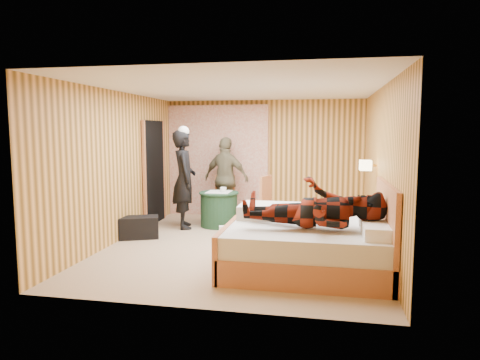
% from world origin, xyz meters
% --- Properties ---
extents(floor, '(4.20, 5.00, 0.01)m').
position_xyz_m(floor, '(0.00, 0.00, 0.00)').
color(floor, tan).
rests_on(floor, ground).
extents(ceiling, '(4.20, 5.00, 0.01)m').
position_xyz_m(ceiling, '(0.00, 0.00, 2.50)').
color(ceiling, silver).
rests_on(ceiling, wall_back).
extents(wall_back, '(4.20, 0.02, 2.50)m').
position_xyz_m(wall_back, '(0.00, 2.50, 1.25)').
color(wall_back, '#EFAF5B').
rests_on(wall_back, floor).
extents(wall_left, '(0.02, 5.00, 2.50)m').
position_xyz_m(wall_left, '(-2.10, 0.00, 1.25)').
color(wall_left, '#EFAF5B').
rests_on(wall_left, floor).
extents(wall_right, '(0.02, 5.00, 2.50)m').
position_xyz_m(wall_right, '(2.10, 0.00, 1.25)').
color(wall_right, '#EFAF5B').
rests_on(wall_right, floor).
extents(curtain, '(2.20, 0.08, 2.40)m').
position_xyz_m(curtain, '(-1.00, 2.43, 1.20)').
color(curtain, beige).
rests_on(curtain, floor).
extents(doorway, '(0.06, 0.90, 2.05)m').
position_xyz_m(doorway, '(-2.06, 1.40, 1.02)').
color(doorway, black).
rests_on(doorway, floor).
extents(wall_lamp, '(0.26, 0.24, 0.16)m').
position_xyz_m(wall_lamp, '(1.92, 0.45, 1.30)').
color(wall_lamp, gold).
rests_on(wall_lamp, wall_right).
extents(bed, '(2.19, 1.72, 1.18)m').
position_xyz_m(bed, '(1.12, -0.98, 0.34)').
color(bed, tan).
rests_on(bed, floor).
extents(nightstand, '(0.40, 0.55, 0.53)m').
position_xyz_m(nightstand, '(1.88, 0.10, 0.27)').
color(nightstand, tan).
rests_on(nightstand, floor).
extents(round_table, '(0.77, 0.77, 0.68)m').
position_xyz_m(round_table, '(-0.71, 1.35, 0.34)').
color(round_table, '#1D3F2A').
rests_on(round_table, floor).
extents(chair_far, '(0.51, 0.51, 0.93)m').
position_xyz_m(chair_far, '(-0.73, 1.96, 0.54)').
color(chair_far, tan).
rests_on(chair_far, floor).
extents(chair_near, '(0.57, 0.57, 1.01)m').
position_xyz_m(chair_near, '(0.10, 1.31, 0.59)').
color(chair_near, tan).
rests_on(chair_near, floor).
extents(duffel_bag, '(0.75, 0.58, 0.38)m').
position_xyz_m(duffel_bag, '(-1.85, 0.17, 0.19)').
color(duffel_bag, black).
rests_on(duffel_bag, floor).
extents(sneaker_left, '(0.31, 0.19, 0.13)m').
position_xyz_m(sneaker_left, '(-0.43, 0.83, 0.06)').
color(sneaker_left, white).
rests_on(sneaker_left, floor).
extents(sneaker_right, '(0.31, 0.15, 0.13)m').
position_xyz_m(sneaker_right, '(-0.32, 0.26, 0.07)').
color(sneaker_right, white).
rests_on(sneaker_right, floor).
extents(woman_standing, '(0.68, 0.80, 1.86)m').
position_xyz_m(woman_standing, '(-1.33, 1.10, 0.93)').
color(woman_standing, black).
rests_on(woman_standing, floor).
extents(man_at_table, '(1.09, 0.69, 1.72)m').
position_xyz_m(man_at_table, '(-0.71, 1.99, 0.86)').
color(man_at_table, '#6C6448').
rests_on(man_at_table, floor).
extents(man_on_bed, '(0.86, 0.67, 1.77)m').
position_xyz_m(man_on_bed, '(1.15, -1.21, 1.02)').
color(man_on_bed, '#681709').
rests_on(man_on_bed, bed).
extents(book_lower, '(0.20, 0.25, 0.02)m').
position_xyz_m(book_lower, '(1.88, 0.05, 0.54)').
color(book_lower, white).
rests_on(book_lower, nightstand).
extents(book_upper, '(0.27, 0.28, 0.02)m').
position_xyz_m(book_upper, '(1.88, 0.05, 0.56)').
color(book_upper, white).
rests_on(book_upper, nightstand).
extents(cup_nightstand, '(0.12, 0.12, 0.09)m').
position_xyz_m(cup_nightstand, '(1.88, 0.23, 0.58)').
color(cup_nightstand, white).
rests_on(cup_nightstand, nightstand).
extents(cup_table, '(0.13, 0.13, 0.10)m').
position_xyz_m(cup_table, '(-0.61, 1.30, 0.73)').
color(cup_table, white).
rests_on(cup_table, round_table).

